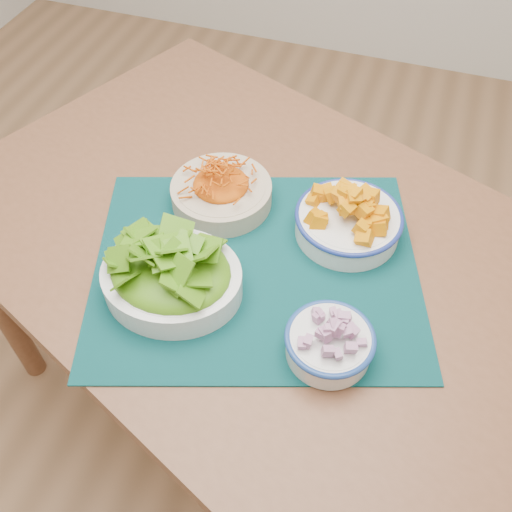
{
  "coord_description": "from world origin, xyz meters",
  "views": [
    {
      "loc": [
        0.54,
        -0.75,
        1.6
      ],
      "look_at": [
        0.32,
        -0.1,
        0.78
      ],
      "focal_mm": 40.0,
      "sensor_mm": 36.0,
      "label": 1
    }
  ],
  "objects_px": {
    "placemat": "(256,267)",
    "lettuce_bowl": "(171,272)",
    "table": "(259,263)",
    "carrot_bowl": "(221,189)",
    "onion_bowl": "(330,340)",
    "squash_bowl": "(349,216)"
  },
  "relations": [
    {
      "from": "lettuce_bowl",
      "to": "onion_bowl",
      "type": "xyz_separation_m",
      "value": [
        0.3,
        -0.04,
        -0.01
      ]
    },
    {
      "from": "lettuce_bowl",
      "to": "onion_bowl",
      "type": "distance_m",
      "value": 0.3
    },
    {
      "from": "placemat",
      "to": "lettuce_bowl",
      "type": "height_order",
      "value": "lettuce_bowl"
    },
    {
      "from": "lettuce_bowl",
      "to": "placemat",
      "type": "bearing_deg",
      "value": 31.59
    },
    {
      "from": "carrot_bowl",
      "to": "lettuce_bowl",
      "type": "bearing_deg",
      "value": -90.41
    },
    {
      "from": "table",
      "to": "onion_bowl",
      "type": "height_order",
      "value": "onion_bowl"
    },
    {
      "from": "carrot_bowl",
      "to": "squash_bowl",
      "type": "bearing_deg",
      "value": -0.4
    },
    {
      "from": "onion_bowl",
      "to": "carrot_bowl",
      "type": "bearing_deg",
      "value": 136.68
    },
    {
      "from": "squash_bowl",
      "to": "lettuce_bowl",
      "type": "distance_m",
      "value": 0.36
    },
    {
      "from": "table",
      "to": "carrot_bowl",
      "type": "xyz_separation_m",
      "value": [
        -0.1,
        0.06,
        0.13
      ]
    },
    {
      "from": "table",
      "to": "onion_bowl",
      "type": "distance_m",
      "value": 0.32
    },
    {
      "from": "placemat",
      "to": "onion_bowl",
      "type": "xyz_separation_m",
      "value": [
        0.18,
        -0.14,
        0.04
      ]
    },
    {
      "from": "squash_bowl",
      "to": "table",
      "type": "bearing_deg",
      "value": -159.58
    },
    {
      "from": "carrot_bowl",
      "to": "lettuce_bowl",
      "type": "height_order",
      "value": "lettuce_bowl"
    },
    {
      "from": "table",
      "to": "placemat",
      "type": "relative_size",
      "value": 2.53
    },
    {
      "from": "table",
      "to": "lettuce_bowl",
      "type": "distance_m",
      "value": 0.26
    },
    {
      "from": "squash_bowl",
      "to": "lettuce_bowl",
      "type": "xyz_separation_m",
      "value": [
        -0.27,
        -0.24,
        0.0
      ]
    },
    {
      "from": "table",
      "to": "carrot_bowl",
      "type": "bearing_deg",
      "value": 172.24
    },
    {
      "from": "table",
      "to": "lettuce_bowl",
      "type": "relative_size",
      "value": 5.52
    },
    {
      "from": "squash_bowl",
      "to": "onion_bowl",
      "type": "distance_m",
      "value": 0.28
    },
    {
      "from": "lettuce_bowl",
      "to": "table",
      "type": "bearing_deg",
      "value": 52.05
    },
    {
      "from": "placemat",
      "to": "lettuce_bowl",
      "type": "bearing_deg",
      "value": -159.13
    }
  ]
}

